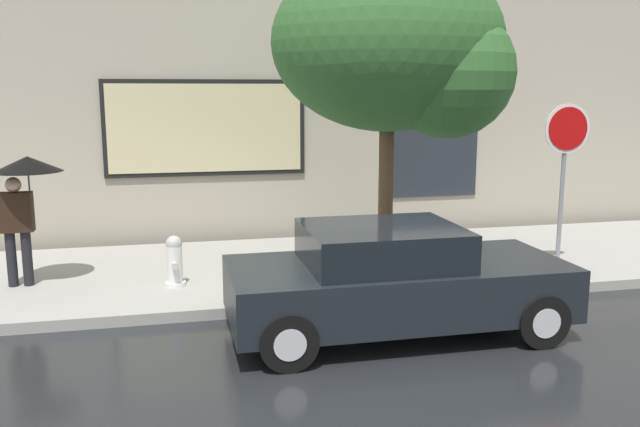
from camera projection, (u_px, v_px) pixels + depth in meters
The scene contains 8 objects.
ground_plane at pixel (331, 340), 7.95m from camera, with size 60.00×60.00×0.00m, color black.
sidewalk at pixel (288, 269), 10.81m from camera, with size 20.00×4.00×0.15m, color #A3A099.
building_facade at pixel (263, 61), 12.59m from camera, with size 20.00×0.67×7.00m.
parked_car at pixel (394, 281), 8.05m from camera, with size 4.07×1.83×1.35m.
fire_hydrant at pixel (175, 262), 9.56m from camera, with size 0.30×0.44×0.74m.
pedestrian_with_umbrella at pixel (24, 184), 9.40m from camera, with size 0.95×0.95×1.88m.
street_tree at pixel (401, 49), 9.25m from camera, with size 3.30×2.80×4.68m.
stop_sign at pixel (565, 153), 10.25m from camera, with size 0.76×0.10×2.59m.
Camera 1 is at (-1.80, -7.33, 2.93)m, focal length 37.34 mm.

